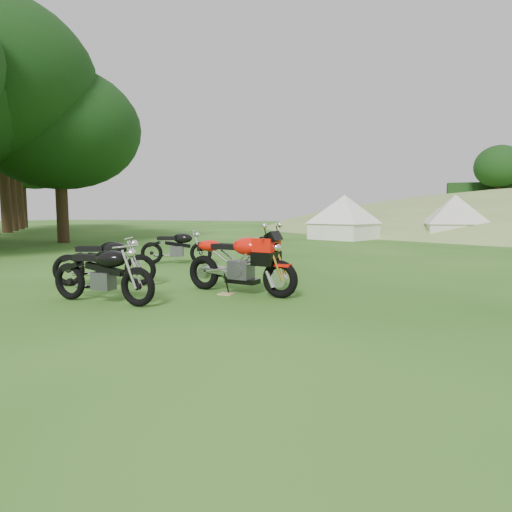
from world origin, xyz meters
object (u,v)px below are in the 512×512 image
(plywood_board, at_px, (226,294))
(vintage_moto_a, at_px, (102,272))
(tent_left, at_px, (344,216))
(vintage_moto_b, at_px, (104,260))
(vintage_moto_c, at_px, (176,246))
(sport_motorcycle, at_px, (240,258))
(tent_mid, at_px, (454,217))

(plywood_board, xyz_separation_m, vintage_moto_a, (-1.66, -1.35, 0.52))
(plywood_board, xyz_separation_m, tent_left, (0.05, 16.84, 1.25))
(vintage_moto_b, xyz_separation_m, vintage_moto_c, (-0.42, 3.73, -0.01))
(sport_motorcycle, height_order, plywood_board, sport_motorcycle)
(plywood_board, relative_size, vintage_moto_c, 0.13)
(plywood_board, height_order, tent_left, tent_left)
(tent_left, distance_m, tent_mid, 5.91)
(tent_mid, bearing_deg, vintage_moto_c, -127.26)
(plywood_board, relative_size, tent_mid, 0.09)
(plywood_board, distance_m, vintage_moto_a, 2.20)
(sport_motorcycle, bearing_deg, vintage_moto_a, -129.03)
(plywood_board, xyz_separation_m, vintage_moto_c, (-3.14, 3.78, 0.52))
(sport_motorcycle, bearing_deg, vintage_moto_c, 144.47)
(tent_left, bearing_deg, sport_motorcycle, -65.16)
(sport_motorcycle, height_order, tent_left, tent_left)
(vintage_moto_b, relative_size, tent_left, 0.70)
(vintage_moto_a, bearing_deg, vintage_moto_c, 109.83)
(plywood_board, distance_m, tent_left, 16.88)
(vintage_moto_c, xyz_separation_m, tent_left, (3.19, 13.06, 0.73))
(vintage_moto_a, relative_size, vintage_moto_c, 1.00)
(vintage_moto_b, height_order, tent_left, tent_left)
(plywood_board, height_order, tent_mid, tent_mid)
(vintage_moto_a, height_order, vintage_moto_c, vintage_moto_a)
(vintage_moto_a, relative_size, tent_left, 0.69)
(sport_motorcycle, relative_size, vintage_moto_c, 1.12)
(tent_left, bearing_deg, vintage_moto_a, -71.07)
(plywood_board, bearing_deg, tent_left, 89.83)
(vintage_moto_b, height_order, tent_mid, tent_mid)
(sport_motorcycle, xyz_separation_m, vintage_moto_c, (-3.35, 3.59, -0.14))
(plywood_board, xyz_separation_m, tent_mid, (5.78, 18.29, 1.25))
(vintage_moto_c, xyz_separation_m, tent_mid, (8.91, 14.51, 0.73))
(vintage_moto_c, relative_size, tent_left, 0.69)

